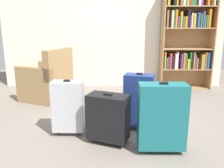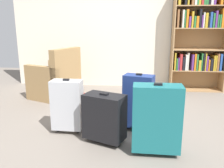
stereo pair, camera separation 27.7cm
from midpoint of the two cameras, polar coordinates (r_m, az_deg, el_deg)
ground_plane at (r=3.13m, az=3.04°, el=-10.11°), size 8.05×8.05×0.00m
back_wall at (r=5.01m, az=4.40°, el=14.23°), size 4.60×0.10×2.60m
bookshelf at (r=4.97m, az=21.71°, el=11.09°), size 1.02×0.34×2.02m
armchair at (r=4.31m, az=-11.64°, el=0.84°), size 0.91×0.91×0.90m
mug at (r=4.32m, az=-5.60°, el=-2.61°), size 0.12×0.08×0.10m
suitcase_black at (r=2.61m, az=1.21°, el=-7.98°), size 0.50×0.39×0.57m
suitcase_navy_blue at (r=2.92m, az=9.09°, el=-4.19°), size 0.40×0.29×0.72m
suitcase_silver at (r=2.87m, az=-8.05°, el=-5.06°), size 0.37×0.21×0.67m
suitcase_teal at (r=2.42m, az=14.02°, el=-8.09°), size 0.48×0.23×0.74m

